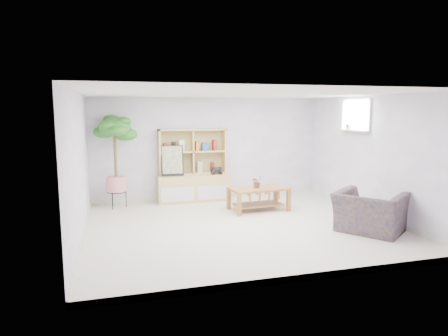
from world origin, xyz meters
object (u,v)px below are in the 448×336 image
object	(u,v)px
coffee_table	(258,199)
floor_tree	(116,162)
storage_unit	(193,165)
armchair	(370,209)

from	to	relation	value
coffee_table	floor_tree	bearing A→B (deg)	155.20
storage_unit	coffee_table	bearing A→B (deg)	-47.21
coffee_table	floor_tree	world-z (taller)	floor_tree
storage_unit	coffee_table	xyz separation A→B (m)	(1.15, -1.24, -0.59)
coffee_table	floor_tree	distance (m)	3.16
armchair	coffee_table	bearing A→B (deg)	-2.13
floor_tree	armchair	xyz separation A→B (m)	(4.21, -3.00, -0.60)
coffee_table	armchair	world-z (taller)	armchair
floor_tree	coffee_table	bearing A→B (deg)	-19.99
storage_unit	floor_tree	xyz separation A→B (m)	(-1.74, -0.19, 0.17)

